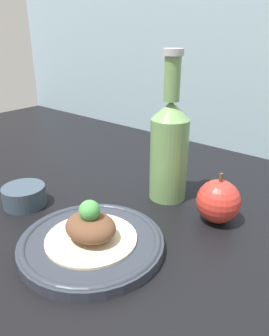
% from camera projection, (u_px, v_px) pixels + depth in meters
% --- Properties ---
extents(ground_plane, '(1.80, 1.10, 0.04)m').
position_uv_depth(ground_plane, '(91.00, 236.00, 0.58)').
color(ground_plane, black).
extents(plate, '(0.23, 0.23, 0.02)m').
position_uv_depth(plate, '(92.00, 243.00, 0.51)').
color(plate, '#2D333D').
rests_on(plate, ground_plane).
extents(plated_food, '(0.14, 0.14, 0.07)m').
position_uv_depth(plated_food, '(91.00, 228.00, 0.50)').
color(plated_food, beige).
rests_on(plated_food, plate).
extents(cider_bottle, '(0.07, 0.07, 0.29)m').
position_uv_depth(cider_bottle, '(169.00, 146.00, 0.63)').
color(cider_bottle, '#729E5B').
rests_on(cider_bottle, ground_plane).
extents(apple, '(0.08, 0.08, 0.09)m').
position_uv_depth(apple, '(218.00, 201.00, 0.57)').
color(apple, red).
rests_on(apple, ground_plane).
extents(dipping_bowl, '(0.08, 0.08, 0.04)m').
position_uv_depth(dipping_bowl, '(24.00, 196.00, 0.63)').
color(dipping_bowl, '#384756').
rests_on(dipping_bowl, ground_plane).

